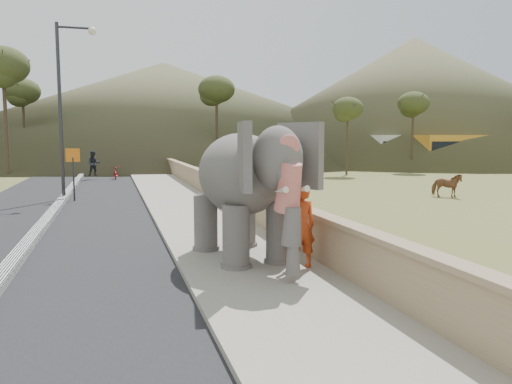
{
  "coord_description": "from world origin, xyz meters",
  "views": [
    {
      "loc": [
        -2.83,
        -6.76,
        2.89
      ],
      "look_at": [
        0.2,
        3.69,
        1.7
      ],
      "focal_mm": 35.0,
      "sensor_mm": 36.0,
      "label": 1
    }
  ],
  "objects_px": {
    "lamppost": "(67,93)",
    "cow": "(447,185)",
    "elephant_and_man": "(241,192)",
    "motorcyclist": "(105,168)"
  },
  "relations": [
    {
      "from": "elephant_and_man",
      "to": "motorcyclist",
      "type": "relative_size",
      "value": 2.04
    },
    {
      "from": "elephant_and_man",
      "to": "cow",
      "type": "bearing_deg",
      "value": 36.67
    },
    {
      "from": "lamppost",
      "to": "elephant_and_man",
      "type": "relative_size",
      "value": 1.81
    },
    {
      "from": "lamppost",
      "to": "cow",
      "type": "distance_m",
      "value": 18.35
    },
    {
      "from": "elephant_and_man",
      "to": "motorcyclist",
      "type": "height_order",
      "value": "elephant_and_man"
    },
    {
      "from": "lamppost",
      "to": "cow",
      "type": "xyz_separation_m",
      "value": [
        17.4,
        -3.95,
        -4.29
      ]
    },
    {
      "from": "elephant_and_man",
      "to": "motorcyclist",
      "type": "bearing_deg",
      "value": 97.64
    },
    {
      "from": "cow",
      "to": "motorcyclist",
      "type": "height_order",
      "value": "motorcyclist"
    },
    {
      "from": "lamppost",
      "to": "cow",
      "type": "bearing_deg",
      "value": -12.78
    },
    {
      "from": "cow",
      "to": "motorcyclist",
      "type": "relative_size",
      "value": 0.64
    }
  ]
}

